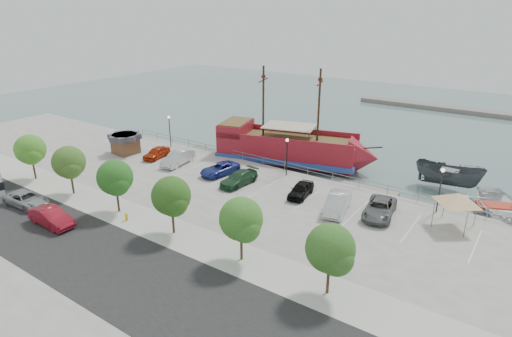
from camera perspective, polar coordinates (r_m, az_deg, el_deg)
The scene contains 33 objects.
ground at distance 43.22m, azimuth -0.42°, elevation -4.77°, with size 160.00×160.00×0.00m, color slate.
land_slab at distance 30.91m, azimuth -24.61°, elevation -17.60°, with size 100.00×58.00×1.20m, color gray.
street at distance 32.67m, azimuth -17.22°, elevation -12.94°, with size 100.00×8.00×0.04m, color black.
sidewalk at distance 35.97m, azimuth -9.73°, elevation -8.89°, with size 100.00×4.00×0.05m, color beige.
seawall_railing at distance 48.70m, azimuth 4.86°, elevation 0.13°, with size 50.00×0.06×1.00m.
far_shore at distance 89.64m, azimuth 26.14°, elevation 6.93°, with size 40.00×3.00×0.80m, color gray.
pirate_ship at distance 53.05m, azimuth 5.67°, elevation 2.53°, with size 20.35×10.21×12.60m.
patrol_boat at distance 50.61m, azimuth 24.27°, elevation -1.08°, with size 2.68×7.12×2.76m, color #3E4549.
speedboat at distance 46.44m, azimuth 29.73°, elevation -4.69°, with size 5.70×7.98×1.65m, color white.
dock_west at distance 57.65m, azimuth -6.20°, elevation 2.02°, with size 7.29×2.08×0.42m, color slate.
dock_mid at distance 47.34m, azimuth 13.89°, elevation -2.76°, with size 7.61×2.18×0.44m, color gray.
dock_east at distance 45.58m, azimuth 22.77°, elevation -4.83°, with size 6.77×1.93×0.39m, color slate.
shed at distance 57.08m, azimuth -17.04°, elevation 3.27°, with size 3.44×3.44×2.52m.
canopy_tent at distance 39.43m, azimuth 25.37°, elevation -2.99°, with size 4.76×4.76×3.55m.
street_van at distance 45.75m, azimuth -28.30°, elevation -3.64°, with size 2.19×4.75×1.32m, color #989C9F.
street_sedan at distance 40.80m, azimuth -25.66°, elevation -5.84°, with size 1.65×4.72×1.56m, color maroon.
fire_hydrant at distance 39.37m, azimuth -16.89°, elevation -6.18°, with size 0.25×0.25×0.71m.
lamp_post_left at distance 57.67m, azimuth -11.47°, elevation 5.60°, with size 0.36×0.36×4.28m.
lamp_post_mid at distance 46.83m, azimuth 4.15°, elevation 2.44°, with size 0.36×0.36×4.28m.
lamp_post_right at distance 41.60m, azimuth 23.44°, elevation -1.71°, with size 0.36×0.36×4.28m.
tree_a at distance 51.42m, azimuth -27.86°, elevation 2.12°, with size 3.30×3.20×5.00m.
tree_b at distance 45.53m, azimuth -23.65°, elevation 0.61°, with size 3.30×3.20×5.00m.
tree_c at distance 40.00m, azimuth -18.23°, elevation -1.33°, with size 3.30×3.20×5.00m.
tree_d at distance 34.99m, azimuth -11.15°, elevation -3.84°, with size 3.30×3.20×5.00m.
tree_e at distance 30.78m, azimuth -1.87°, elevation -7.01°, with size 3.30×3.20×5.00m.
tree_f at distance 27.71m, azimuth 10.07°, elevation -10.75°, with size 3.30×3.20×5.00m.
parked_car_a at distance 54.43m, azimuth -13.12°, elevation 2.08°, with size 1.62×4.03×1.37m, color #AE290A.
parked_car_b at distance 51.60m, azimuth -10.39°, elevation 1.40°, with size 1.73×4.95×1.63m, color silver.
parked_car_c at distance 47.89m, azimuth -4.85°, elevation -0.06°, with size 2.20×4.76×1.32m, color navy.
parked_car_d at distance 45.04m, azimuth -2.31°, elevation -1.33°, with size 1.96×4.82×1.40m, color #21472A.
parked_car_e at distance 42.52m, azimuth 6.00°, elevation -2.82°, with size 1.64×4.08×1.39m, color black.
parked_car_f at distance 39.90m, azimuth 10.79°, elevation -4.51°, with size 1.77×5.09×1.68m, color silver.
parked_car_g at distance 39.95m, azimuth 16.15°, elevation -5.14°, with size 2.43×5.26×1.46m, color slate.
Camera 1 is at (22.45, -31.88, 17.65)m, focal length 30.00 mm.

